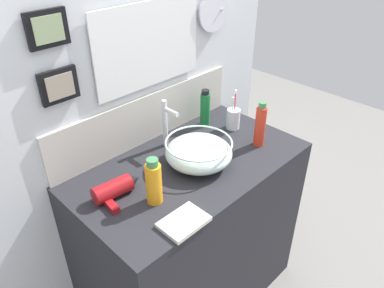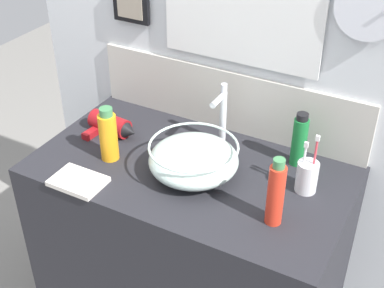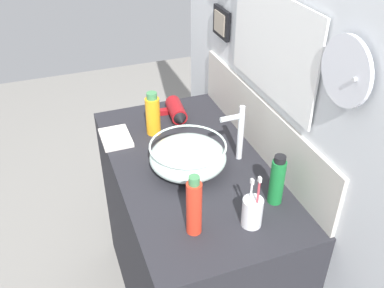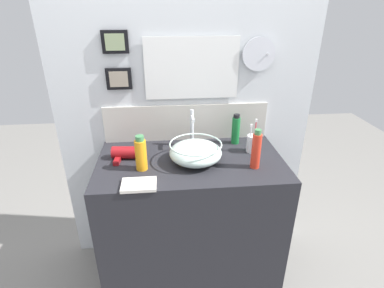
# 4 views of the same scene
# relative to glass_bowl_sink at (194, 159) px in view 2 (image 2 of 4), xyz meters

# --- Properties ---
(vanity_counter) EXTENTS (1.05, 0.59, 0.89)m
(vanity_counter) POSITION_rel_glass_bowl_sink_xyz_m (-0.03, 0.02, -0.50)
(vanity_counter) COLOR #232328
(vanity_counter) RESTS_ON ground
(back_panel) EXTENTS (1.62, 0.10, 2.38)m
(back_panel) POSITION_rel_glass_bowl_sink_xyz_m (-0.03, 0.34, 0.24)
(back_panel) COLOR silver
(back_panel) RESTS_ON ground
(glass_bowl_sink) EXTENTS (0.29, 0.29, 0.11)m
(glass_bowl_sink) POSITION_rel_glass_bowl_sink_xyz_m (0.00, 0.00, 0.00)
(glass_bowl_sink) COLOR silver
(glass_bowl_sink) RESTS_ON vanity_counter
(faucet) EXTENTS (0.02, 0.10, 0.23)m
(faucet) POSITION_rel_glass_bowl_sink_xyz_m (0.00, 0.21, 0.07)
(faucet) COLOR silver
(faucet) RESTS_ON vanity_counter
(hair_drier) EXTENTS (0.20, 0.14, 0.07)m
(hair_drier) POSITION_rel_glass_bowl_sink_xyz_m (-0.38, 0.08, -0.03)
(hair_drier) COLOR maroon
(hair_drier) RESTS_ON vanity_counter
(toothbrush_cup) EXTENTS (0.07, 0.07, 0.20)m
(toothbrush_cup) POSITION_rel_glass_bowl_sink_xyz_m (0.35, 0.09, -0.01)
(toothbrush_cup) COLOR silver
(toothbrush_cup) RESTS_ON vanity_counter
(soap_dispenser) EXTENTS (0.05, 0.05, 0.19)m
(soap_dispenser) POSITION_rel_glass_bowl_sink_xyz_m (0.28, 0.22, 0.03)
(soap_dispenser) COLOR #197233
(soap_dispenser) RESTS_ON vanity_counter
(shampoo_bottle) EXTENTS (0.06, 0.06, 0.19)m
(shampoo_bottle) POSITION_rel_glass_bowl_sink_xyz_m (-0.29, -0.05, 0.03)
(shampoo_bottle) COLOR orange
(shampoo_bottle) RESTS_ON vanity_counter
(spray_bottle) EXTENTS (0.05, 0.05, 0.22)m
(spray_bottle) POSITION_rel_glass_bowl_sink_xyz_m (0.31, -0.09, 0.04)
(spray_bottle) COLOR red
(spray_bottle) RESTS_ON vanity_counter
(hand_towel) EXTENTS (0.17, 0.12, 0.02)m
(hand_towel) POSITION_rel_glass_bowl_sink_xyz_m (-0.30, -0.22, -0.05)
(hand_towel) COLOR silver
(hand_towel) RESTS_ON vanity_counter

